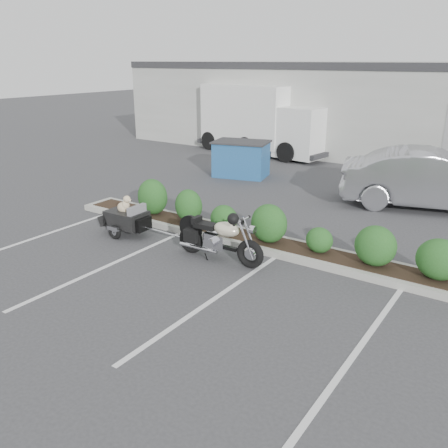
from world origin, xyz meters
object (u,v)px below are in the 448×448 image
Objects in this scene: pet_trailer at (126,218)px; dumpster at (241,158)px; delivery_truck at (264,121)px; motorcycle at (219,239)px; sedan at (433,180)px.

dumpster is at bearing 96.80° from pet_trailer.
delivery_truck is (-1.62, 4.47, 0.80)m from dumpster.
pet_trailer is at bearing 178.00° from motorcycle.
delivery_truck reaches higher than dumpster.
pet_trailer is at bearing -96.13° from dumpster.
pet_trailer is 0.33× the size of sedan.
pet_trailer is (-2.78, 0.02, -0.06)m from motorcycle.
sedan is 6.71m from dumpster.
delivery_truck is (-5.42, 11.34, 0.96)m from motorcycle.
motorcycle reaches higher than pet_trailer.
pet_trailer is 11.66m from delivery_truck.
pet_trailer is 8.69m from sedan.
dumpster reaches higher than pet_trailer.
pet_trailer is at bearing 122.37° from sedan.
motorcycle is at bearing -56.85° from delivery_truck.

